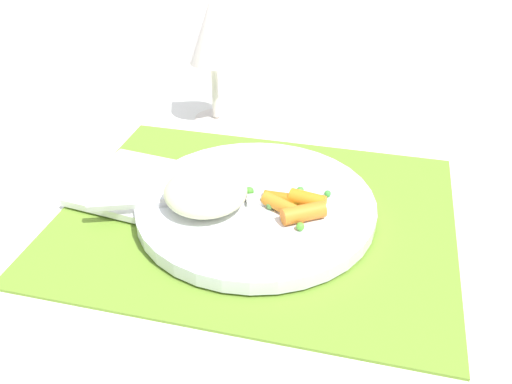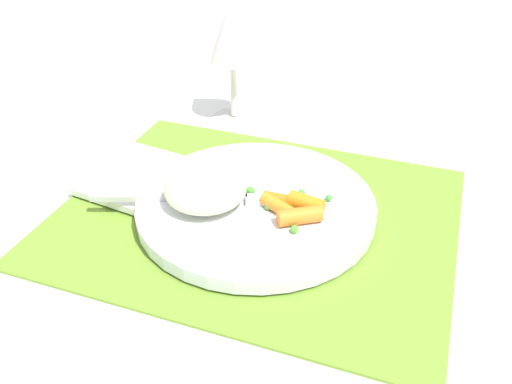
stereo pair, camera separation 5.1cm
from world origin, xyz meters
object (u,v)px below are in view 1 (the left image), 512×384
Objects in this scene: fork at (211,200)px; wine_glass at (213,34)px; rice_mound at (206,191)px; napkin at (129,183)px; plate at (256,206)px; carrot_portion at (297,205)px.

wine_glass is (-0.07, 0.23, 0.10)m from fork.
rice_mound is 0.11m from napkin.
fork is 0.26m from wine_glass.
wine_glass reaches higher than plate.
wine_glass is at bearing 117.29° from plate.
carrot_portion is 0.09m from fork.
rice_mound reaches higher than fork.
fork is at bearing -159.88° from plate.
wine_glass is at bearing 78.52° from napkin.
napkin is (-0.10, 0.04, -0.03)m from rice_mound.
fork is (0.00, 0.01, -0.01)m from rice_mound.
carrot_portion is 0.41× the size of wine_glass.
wine_glass is 0.23m from napkin.
rice_mound is at bearing -119.34° from fork.
wine_glass is at bearing 105.07° from rice_mound.
carrot_portion is 0.35× the size of fork.
rice_mound is 0.50× the size of wine_glass.
napkin is at bearing 174.82° from plate.
carrot_portion is at bearing 4.11° from fork.
plate reaches higher than napkin.
fork reaches higher than plate.
rice_mound is 0.42× the size of fork.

